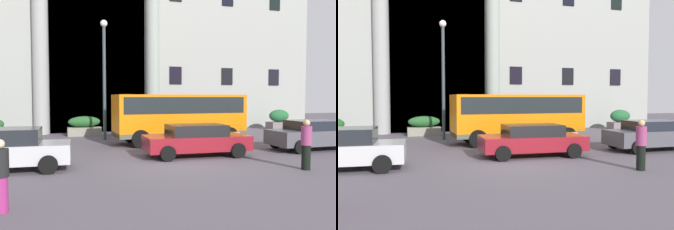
% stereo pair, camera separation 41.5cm
% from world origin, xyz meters
% --- Properties ---
extents(ground_plane, '(80.00, 64.00, 0.12)m').
position_xyz_m(ground_plane, '(0.00, 0.00, -0.06)').
color(ground_plane, '#534C55').
extents(office_building_facade, '(32.70, 9.77, 18.81)m').
position_xyz_m(office_building_facade, '(-0.01, 17.47, 9.39)').
color(office_building_facade, gray).
rests_on(office_building_facade, ground_plane).
extents(orange_minibus, '(7.00, 2.59, 2.64)m').
position_xyz_m(orange_minibus, '(1.93, 5.50, 1.58)').
color(orange_minibus, orange).
rests_on(orange_minibus, ground_plane).
extents(bus_stop_sign, '(0.44, 0.08, 2.61)m').
position_xyz_m(bus_stop_sign, '(6.23, 7.12, 1.62)').
color(bus_stop_sign, olive).
rests_on(bus_stop_sign, ground_plane).
extents(hedge_planter_entrance_right, '(1.89, 0.71, 1.47)m').
position_xyz_m(hedge_planter_entrance_right, '(2.80, 10.16, 0.71)').
color(hedge_planter_entrance_right, slate).
rests_on(hedge_planter_entrance_right, ground_plane).
extents(hedge_planter_far_west, '(2.11, 0.84, 1.26)m').
position_xyz_m(hedge_planter_far_west, '(-2.64, 10.87, 0.61)').
color(hedge_planter_far_west, gray).
rests_on(hedge_planter_far_west, ground_plane).
extents(hedge_planter_west, '(1.74, 1.00, 1.53)m').
position_xyz_m(hedge_planter_west, '(11.99, 10.66, 0.74)').
color(hedge_planter_west, slate).
rests_on(hedge_planter_west, ground_plane).
extents(parked_estate_mid, '(4.45, 2.26, 1.45)m').
position_xyz_m(parked_estate_mid, '(-6.21, 0.64, 0.74)').
color(parked_estate_mid, '#B6B5B6').
rests_on(parked_estate_mid, ground_plane).
extents(parked_sedan_second, '(4.35, 2.09, 1.40)m').
position_xyz_m(parked_sedan_second, '(7.21, 1.31, 0.73)').
color(parked_sedan_second, '#494850').
rests_on(parked_sedan_second, ground_plane).
extents(parked_sedan_far, '(4.50, 2.26, 1.34)m').
position_xyz_m(parked_sedan_far, '(1.17, 1.39, 0.70)').
color(parked_sedan_far, maroon).
rests_on(parked_sedan_far, ground_plane).
extents(scooter_by_planter, '(2.07, 0.55, 0.89)m').
position_xyz_m(scooter_by_planter, '(3.83, 3.37, 0.46)').
color(scooter_by_planter, black).
rests_on(scooter_by_planter, ground_plane).
extents(pedestrian_woman_dark_dress, '(0.36, 0.36, 1.74)m').
position_xyz_m(pedestrian_woman_dark_dress, '(3.68, -2.43, 0.88)').
color(pedestrian_woman_dark_dress, black).
rests_on(pedestrian_woman_dark_dress, ground_plane).
extents(lamppost_plaza_centre, '(0.40, 0.40, 6.94)m').
position_xyz_m(lamppost_plaza_centre, '(-1.70, 8.27, 4.08)').
color(lamppost_plaza_centre, '#313E3E').
rests_on(lamppost_plaza_centre, ground_plane).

